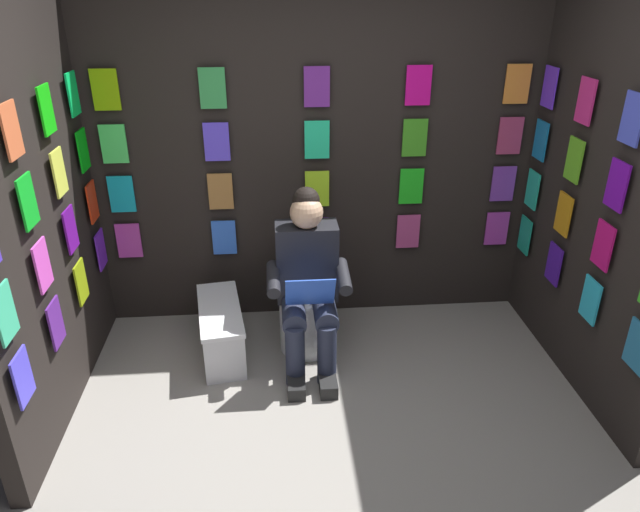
# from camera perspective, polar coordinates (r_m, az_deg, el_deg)

# --- Properties ---
(ground_plane) EXTENTS (30.00, 30.00, 0.00)m
(ground_plane) POSITION_cam_1_polar(r_m,az_deg,el_deg) (3.19, 2.39, -21.79)
(ground_plane) COLOR gray
(display_wall_back) EXTENTS (3.20, 0.14, 2.49)m
(display_wall_back) POSITION_cam_1_polar(r_m,az_deg,el_deg) (4.13, -0.39, 10.04)
(display_wall_back) COLOR black
(display_wall_back) RESTS_ON ground
(display_wall_left) EXTENTS (0.14, 1.78, 2.49)m
(display_wall_left) POSITION_cam_1_polar(r_m,az_deg,el_deg) (3.75, 26.14, 5.73)
(display_wall_left) COLOR black
(display_wall_left) RESTS_ON ground
(display_wall_right) EXTENTS (0.14, 1.78, 2.49)m
(display_wall_right) POSITION_cam_1_polar(r_m,az_deg,el_deg) (3.48, -26.39, 4.28)
(display_wall_right) COLOR black
(display_wall_right) RESTS_ON ground
(toilet) EXTENTS (0.41, 0.55, 0.77)m
(toilet) POSITION_cam_1_polar(r_m,az_deg,el_deg) (4.05, -1.35, -4.41)
(toilet) COLOR white
(toilet) RESTS_ON ground
(person_reading) EXTENTS (0.52, 0.68, 1.19)m
(person_reading) POSITION_cam_1_polar(r_m,az_deg,el_deg) (3.72, -1.19, -2.50)
(person_reading) COLOR black
(person_reading) RESTS_ON ground
(comic_longbox_near) EXTENTS (0.38, 0.77, 0.36)m
(comic_longbox_near) POSITION_cam_1_polar(r_m,az_deg,el_deg) (4.05, -9.69, -7.20)
(comic_longbox_near) COLOR silver
(comic_longbox_near) RESTS_ON ground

